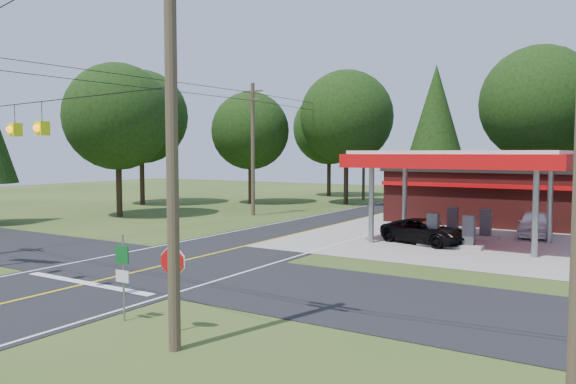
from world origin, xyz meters
The scene contains 15 objects.
ground centered at (0.00, 0.00, 0.00)m, with size 120.00×120.00×0.00m, color #304A1A.
main_highway centered at (0.00, 0.00, 0.01)m, with size 8.00×120.00×0.02m, color black.
cross_road centered at (0.00, 0.00, 0.01)m, with size 70.00×7.00×0.02m, color black.
lane_center_yellow centered at (0.00, 0.00, 0.03)m, with size 0.15×110.00×0.00m, color yellow.
gas_canopy centered at (9.00, 13.00, 4.27)m, with size 10.60×7.40×4.88m.
convenience_store centered at (10.00, 22.98, 1.92)m, with size 16.40×7.55×3.80m.
utility_pole_near_right centered at (7.50, -7.00, 5.96)m, with size 1.80×0.30×11.50m.
utility_pole_far_left centered at (-8.00, 18.00, 5.20)m, with size 1.80×0.30×10.00m.
utility_pole_north centered at (-6.50, 35.00, 4.75)m, with size 0.30×0.30×9.50m.
overhead_beacons centered at (-1.00, -6.00, 6.21)m, with size 17.04×2.04×1.03m.
treeline_backdrop centered at (0.82, 24.01, 7.49)m, with size 70.27×51.59×13.30m.
suv_car centered at (7.53, 11.66, 0.65)m, with size 4.65×4.65×1.29m, color black.
sedan_car centered at (12.00, 17.41, 0.72)m, with size 4.23×4.23×1.44m, color white.
octagonal_stop_sign centered at (6.52, -6.01, 1.72)m, with size 0.80×0.17×2.31m.
route_sign_post centered at (4.62, -6.02, 1.48)m, with size 0.51×0.09×2.47m.
Camera 1 is at (16.83, -16.80, 4.76)m, focal length 35.00 mm.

